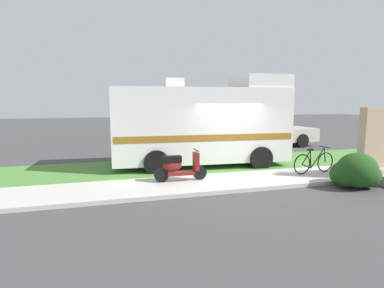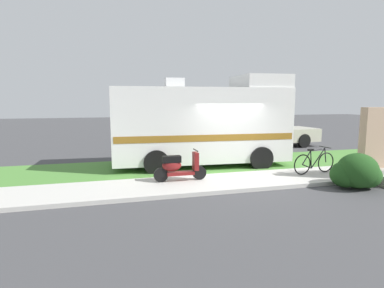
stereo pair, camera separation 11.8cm
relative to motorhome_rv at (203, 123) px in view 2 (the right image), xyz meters
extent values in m
plane|color=#424244|center=(0.66, -1.63, -1.71)|extent=(80.00, 80.00, 0.00)
cube|color=beige|center=(0.66, -2.83, -1.65)|extent=(24.00, 2.00, 0.12)
cube|color=#4C8438|center=(0.66, -0.13, -1.67)|extent=(24.00, 3.40, 0.08)
cube|color=silver|center=(-0.11, 0.01, -0.02)|extent=(6.85, 2.86, 2.78)
cube|color=silver|center=(2.34, -0.15, 1.62)|extent=(1.94, 2.43, 0.50)
cube|color=#8C601E|center=(-0.11, 0.01, -0.44)|extent=(6.72, 2.87, 0.24)
cube|color=black|center=(3.22, -0.20, 0.47)|extent=(0.21, 2.08, 0.90)
cube|color=silver|center=(-1.11, 0.07, 1.55)|extent=(0.74, 0.64, 0.36)
cylinder|color=black|center=(2.04, 1.04, -1.26)|extent=(0.92, 0.34, 0.90)
cylinder|color=black|center=(1.90, -1.29, -1.26)|extent=(0.92, 0.34, 0.90)
cylinder|color=black|center=(-1.87, 1.29, -1.26)|extent=(0.92, 0.34, 0.90)
cylinder|color=black|center=(-2.02, -1.05, -1.26)|extent=(0.92, 0.34, 0.90)
cylinder|color=black|center=(-0.88, -2.49, -1.37)|extent=(0.44, 0.10, 0.44)
cylinder|color=black|center=(-2.11, -2.48, -1.37)|extent=(0.44, 0.10, 0.44)
cube|color=maroon|center=(-1.49, -2.49, -1.35)|extent=(0.86, 0.29, 0.10)
cube|color=black|center=(-1.76, -2.48, -0.89)|extent=(0.56, 0.27, 0.20)
ellipsoid|color=maroon|center=(-1.76, -2.48, -1.09)|extent=(0.60, 0.31, 0.36)
cube|color=maroon|center=(-1.00, -2.49, -0.99)|extent=(0.14, 0.32, 0.56)
cylinder|color=black|center=(-1.00, -2.49, -0.64)|extent=(0.04, 0.50, 0.04)
sphere|color=white|center=(-1.00, -2.49, -0.81)|extent=(0.12, 0.12, 0.12)
torus|color=black|center=(3.68, -2.67, -1.24)|extent=(0.70, 0.12, 0.70)
torus|color=black|center=(2.65, -2.79, -1.24)|extent=(0.70, 0.12, 0.70)
cylinder|color=black|center=(3.32, -2.71, -1.07)|extent=(0.58, 0.11, 0.68)
cylinder|color=black|center=(3.01, -2.75, -1.09)|extent=(0.10, 0.05, 0.61)
cylinder|color=black|center=(3.29, -2.72, -0.77)|extent=(0.62, 0.11, 0.09)
cylinder|color=black|center=(2.85, -2.77, -1.32)|extent=(0.41, 0.08, 0.19)
cylinder|color=black|center=(2.82, -2.77, -1.02)|extent=(0.36, 0.08, 0.47)
cylinder|color=black|center=(3.64, -2.67, -0.99)|extent=(0.12, 0.05, 0.51)
cube|color=black|center=(2.98, -2.75, -0.76)|extent=(0.21, 0.12, 0.06)
cylinder|color=black|center=(3.60, -2.68, -0.70)|extent=(0.09, 0.52, 0.03)
cube|color=#B7B29E|center=(3.64, 4.01, -0.70)|extent=(2.69, 2.24, 1.47)
cube|color=black|center=(3.64, 4.01, -0.26)|extent=(2.57, 2.25, 0.44)
cube|color=#B7B29E|center=(6.47, 4.21, -1.06)|extent=(3.26, 2.28, 0.74)
cylinder|color=black|center=(3.51, 3.01, -1.33)|extent=(0.78, 0.29, 0.76)
cylinder|color=black|center=(3.37, 4.99, -1.33)|extent=(0.78, 0.29, 0.76)
cylinder|color=black|center=(6.91, 3.25, -1.33)|extent=(0.78, 0.29, 0.76)
cylinder|color=black|center=(6.76, 5.23, -1.33)|extent=(0.78, 0.29, 0.76)
ellipsoid|color=#1E4719|center=(3.46, -4.33, -1.16)|extent=(1.23, 1.10, 1.04)
ellipsoid|color=#1E4719|center=(3.15, -4.21, -1.28)|extent=(0.92, 0.83, 0.78)
ellipsoid|color=#1E4719|center=(3.73, -4.42, -1.31)|extent=(0.86, 0.77, 0.73)
camera|label=1|loc=(-3.78, -11.77, 0.91)|focal=29.40mm
camera|label=2|loc=(-3.67, -11.80, 0.91)|focal=29.40mm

